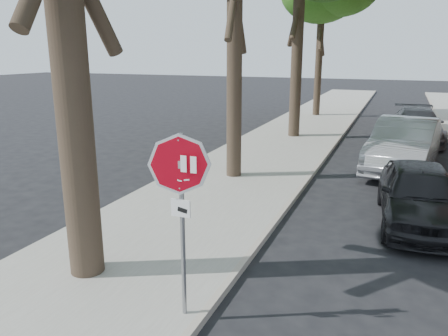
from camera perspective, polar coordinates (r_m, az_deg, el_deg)
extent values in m
plane|color=black|center=(6.42, 0.85, -20.55)|extent=(120.00, 120.00, 0.00)
cube|color=gray|center=(17.82, 7.28, 2.96)|extent=(4.00, 55.00, 0.12)
cube|color=#9E9384|center=(17.43, 13.81, 2.39)|extent=(0.12, 55.00, 0.13)
cylinder|color=gray|center=(5.98, -5.43, -7.82)|extent=(0.06, 0.06, 2.60)
cube|color=#99999E|center=(5.67, -5.79, 0.49)|extent=(0.05, 0.06, 0.10)
cylinder|color=#99999E|center=(5.66, -5.80, 0.48)|extent=(0.76, 0.32, 0.82)
cylinder|color=white|center=(5.65, -5.87, 0.45)|extent=(0.76, 0.32, 0.82)
cylinder|color=red|center=(5.65, -5.89, 0.44)|extent=(0.68, 0.29, 0.74)
cube|color=white|center=(5.73, -7.81, 0.80)|extent=(0.08, 0.00, 0.22)
cube|color=white|center=(5.67, -6.58, 0.67)|extent=(0.08, 0.00, 0.22)
cube|color=white|center=(5.60, -5.32, 0.54)|extent=(0.08, 0.00, 0.22)
cube|color=white|center=(5.54, -4.03, 0.41)|extent=(0.08, 0.00, 0.22)
cube|color=silver|center=(5.74, -6.88, -1.33)|extent=(0.08, 0.00, 0.03)
cube|color=silver|center=(5.69, -5.90, -1.64)|extent=(0.08, 0.00, 0.03)
cube|color=silver|center=(5.64, -4.91, -1.57)|extent=(0.08, 0.00, 0.03)
cube|color=white|center=(5.84, -5.68, -5.25)|extent=(0.28, 0.02, 0.24)
cube|color=black|center=(5.82, -5.47, -5.51)|extent=(0.15, 0.00, 0.08)
cylinder|color=black|center=(12.74, 1.41, 20.10)|extent=(0.44, 0.44, 9.50)
cylinder|color=black|center=(19.41, 9.71, 18.88)|extent=(0.48, 0.48, 10.00)
cylinder|color=black|center=(26.29, 12.45, 16.57)|extent=(0.40, 0.40, 9.00)
imported|color=black|center=(10.54, 24.12, -3.16)|extent=(1.94, 4.15, 1.37)
imported|color=#93959A|center=(15.19, 22.49, 2.82)|extent=(2.44, 5.23, 1.66)
imported|color=#4F4E54|center=(20.37, 23.84, 5.13)|extent=(2.26, 4.91, 1.39)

